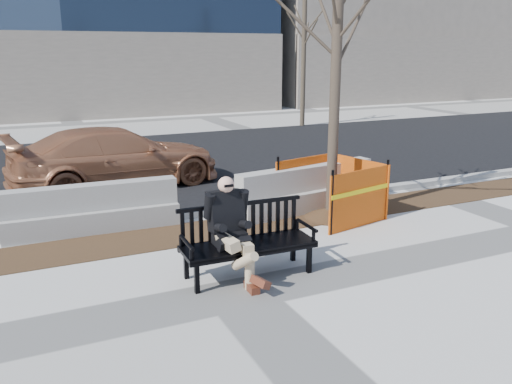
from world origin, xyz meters
TOP-DOWN VIEW (x-y plane):
  - ground at (0.00, 0.00)m, footprint 120.00×120.00m
  - mulch_strip at (0.00, 2.60)m, footprint 40.00×1.20m
  - asphalt_street at (0.00, 8.80)m, footprint 60.00×10.40m
  - curb at (0.00, 3.55)m, footprint 60.00×0.25m
  - bench at (0.38, 0.49)m, footprint 2.00×0.77m
  - seated_man at (0.11, 0.55)m, footprint 0.66×1.07m
  - tree_fence at (2.99, 2.37)m, footprint 2.84×2.84m
  - sedan at (-0.35, 6.56)m, footprint 5.19×2.67m
  - jersey_barrier_left at (-1.37, 3.51)m, footprint 3.09×0.73m
  - jersey_barrier_right at (2.82, 3.04)m, footprint 3.29×1.09m
  - far_tree_right at (8.96, 13.97)m, footprint 2.88×2.88m

SIDE VIEW (x-z plane):
  - ground at x=0.00m, z-range 0.00..0.00m
  - bench at x=0.38m, z-range -0.53..0.53m
  - seated_man at x=0.11m, z-range -0.74..0.74m
  - tree_fence at x=2.99m, z-range -2.97..2.97m
  - sedan at x=-0.35m, z-range -0.72..0.72m
  - jersey_barrier_left at x=-1.37m, z-range -0.44..0.44m
  - jersey_barrier_right at x=2.82m, z-range -0.46..0.46m
  - far_tree_right at x=8.96m, z-range -3.02..3.02m
  - asphalt_street at x=0.00m, z-range 0.00..0.01m
  - mulch_strip at x=0.00m, z-range -0.01..0.01m
  - curb at x=0.00m, z-range 0.00..0.12m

